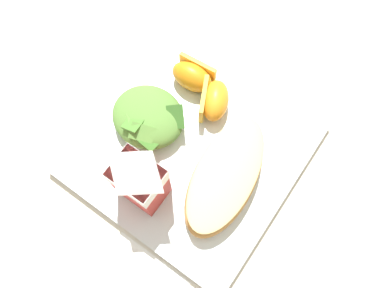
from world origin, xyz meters
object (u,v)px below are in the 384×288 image
(cheesy_pizza_bread, at_px, (225,176))
(milk_carton, at_px, (139,180))
(orange_wedge_front, at_px, (214,100))
(green_salad_pile, at_px, (148,117))
(white_plate, at_px, (192,148))
(orange_wedge_middle, at_px, (193,76))

(cheesy_pizza_bread, relative_size, milk_carton, 1.64)
(orange_wedge_front, bearing_deg, cheesy_pizza_bread, 131.96)
(green_salad_pile, relative_size, orange_wedge_front, 1.47)
(white_plate, bearing_deg, cheesy_pizza_bread, 168.02)
(milk_carton, xyz_separation_m, orange_wedge_front, (-0.01, -0.15, -0.04))
(cheesy_pizza_bread, xyz_separation_m, green_salad_pile, (0.13, -0.01, 0.00))
(orange_wedge_front, xyz_separation_m, orange_wedge_middle, (0.05, -0.01, 0.00))
(white_plate, relative_size, orange_wedge_front, 4.02)
(orange_wedge_front, distance_m, orange_wedge_middle, 0.05)
(green_salad_pile, height_order, orange_wedge_middle, green_salad_pile)
(white_plate, xyz_separation_m, orange_wedge_front, (0.01, -0.07, 0.03))
(white_plate, relative_size, green_salad_pile, 2.74)
(green_salad_pile, distance_m, orange_wedge_middle, 0.09)
(cheesy_pizza_bread, distance_m, orange_wedge_front, 0.11)
(white_plate, xyz_separation_m, orange_wedge_middle, (0.06, -0.08, 0.03))
(green_salad_pile, xyz_separation_m, orange_wedge_front, (-0.06, -0.07, -0.00))
(orange_wedge_front, relative_size, orange_wedge_middle, 1.11)
(white_plate, distance_m, orange_wedge_front, 0.07)
(green_salad_pile, xyz_separation_m, orange_wedge_middle, (-0.01, -0.09, -0.00))
(milk_carton, bearing_deg, orange_wedge_middle, -76.28)
(white_plate, xyz_separation_m, milk_carton, (0.02, 0.09, 0.07))
(white_plate, relative_size, milk_carton, 2.55)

